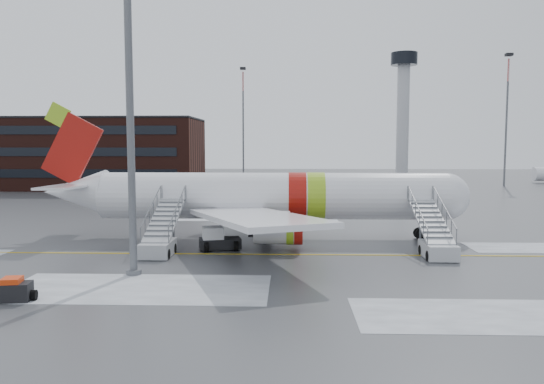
{
  "coord_description": "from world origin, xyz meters",
  "views": [
    {
      "loc": [
        2.06,
        -37.57,
        7.7
      ],
      "look_at": [
        0.72,
        3.51,
        4.0
      ],
      "focal_mm": 35.0,
      "sensor_mm": 36.0,
      "label": 1
    }
  ],
  "objects_px": {
    "airstair_fwd": "(435,241)",
    "baggage_tractor": "(12,291)",
    "light_mast_near": "(129,55)",
    "pushback_tug": "(217,240)",
    "airliner": "(261,197)",
    "airstair_aft": "(160,239)"
  },
  "relations": [
    {
      "from": "airstair_fwd",
      "to": "baggage_tractor",
      "type": "bearing_deg",
      "value": -154.2
    },
    {
      "from": "baggage_tractor",
      "to": "light_mast_near",
      "type": "xyz_separation_m",
      "value": [
        4.41,
        5.49,
        12.3
      ]
    },
    {
      "from": "pushback_tug",
      "to": "airstair_fwd",
      "type": "bearing_deg",
      "value": -5.91
    },
    {
      "from": "pushback_tug",
      "to": "light_mast_near",
      "type": "height_order",
      "value": "light_mast_near"
    },
    {
      "from": "baggage_tractor",
      "to": "light_mast_near",
      "type": "relative_size",
      "value": 0.1
    },
    {
      "from": "airliner",
      "to": "baggage_tractor",
      "type": "height_order",
      "value": "airliner"
    },
    {
      "from": "airliner",
      "to": "baggage_tractor",
      "type": "bearing_deg",
      "value": -122.15
    },
    {
      "from": "light_mast_near",
      "to": "airliner",
      "type": "bearing_deg",
      "value": 61.12
    },
    {
      "from": "airstair_fwd",
      "to": "baggage_tractor",
      "type": "xyz_separation_m",
      "value": [
        -23.74,
        -11.48,
        -0.56
      ]
    },
    {
      "from": "baggage_tractor",
      "to": "airstair_aft",
      "type": "bearing_deg",
      "value": 68.38
    },
    {
      "from": "airstair_aft",
      "to": "light_mast_near",
      "type": "height_order",
      "value": "light_mast_near"
    },
    {
      "from": "airstair_fwd",
      "to": "airstair_aft",
      "type": "distance_m",
      "value": 19.19
    },
    {
      "from": "pushback_tug",
      "to": "baggage_tractor",
      "type": "distance_m",
      "value": 15.52
    },
    {
      "from": "light_mast_near",
      "to": "baggage_tractor",
      "type": "bearing_deg",
      "value": -128.79
    },
    {
      "from": "airstair_fwd",
      "to": "light_mast_near",
      "type": "relative_size",
      "value": 0.31
    },
    {
      "from": "airstair_fwd",
      "to": "airstair_aft",
      "type": "xyz_separation_m",
      "value": [
        -19.19,
        0.0,
        0.0
      ]
    },
    {
      "from": "airliner",
      "to": "airstair_fwd",
      "type": "bearing_deg",
      "value": -27.76
    },
    {
      "from": "baggage_tractor",
      "to": "light_mast_near",
      "type": "bearing_deg",
      "value": 51.21
    },
    {
      "from": "airstair_fwd",
      "to": "airliner",
      "type": "bearing_deg",
      "value": 152.24
    },
    {
      "from": "airstair_fwd",
      "to": "pushback_tug",
      "type": "xyz_separation_m",
      "value": [
        -15.38,
        1.59,
        -0.31
      ]
    },
    {
      "from": "airstair_aft",
      "to": "baggage_tractor",
      "type": "distance_m",
      "value": 12.36
    },
    {
      "from": "airliner",
      "to": "airstair_aft",
      "type": "relative_size",
      "value": 4.55
    }
  ]
}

